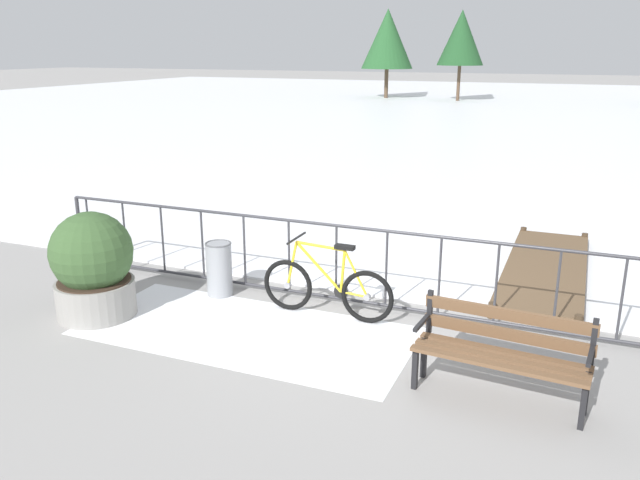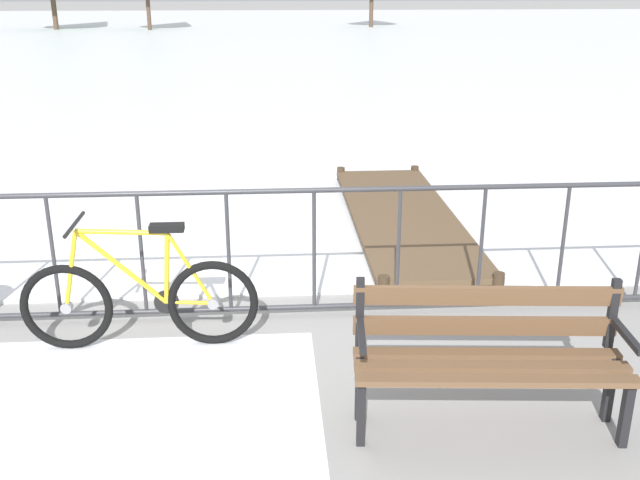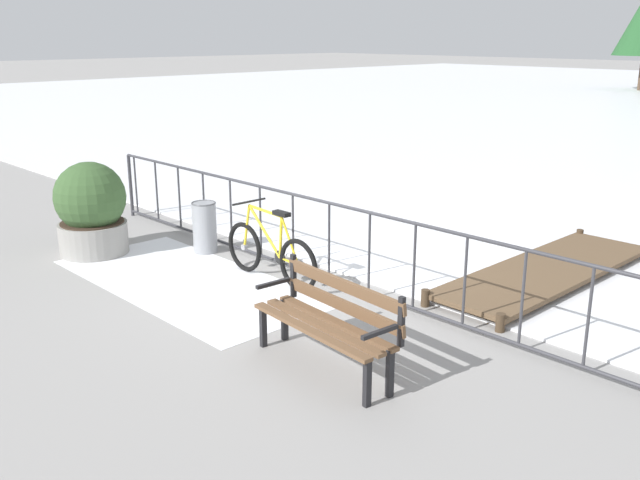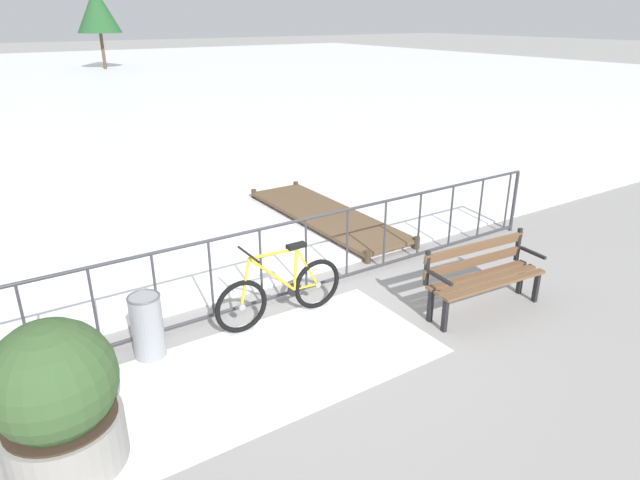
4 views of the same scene
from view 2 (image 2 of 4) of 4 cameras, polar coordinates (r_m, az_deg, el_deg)
The scene contains 7 objects.
ground_plane at distance 5.92m, azimuth -10.17°, elevation -6.14°, with size 160.00×160.00×0.00m, color gray.
frozen_pond at distance 33.80m, azimuth -5.36°, elevation 15.52°, with size 80.00×56.00×0.03m, color white.
snow_patch at distance 5.11m, azimuth -22.92°, elevation -12.00°, with size 3.89×1.79×0.01m, color white.
railing_fence at distance 5.70m, azimuth -10.51°, elevation -1.09°, with size 9.06×0.06×1.07m.
bicycle_near_railing at distance 5.43m, azimuth -13.90°, elevation -4.62°, with size 1.71×0.52×0.97m.
park_bench at distance 4.45m, azimuth 13.11°, elevation -8.22°, with size 1.63×0.61×0.89m.
wooden_dock at distance 7.97m, azimuth 6.50°, elevation 1.89°, with size 1.10×3.81×0.20m.
Camera 2 is at (0.67, -5.29, 2.57)m, focal length 40.81 mm.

